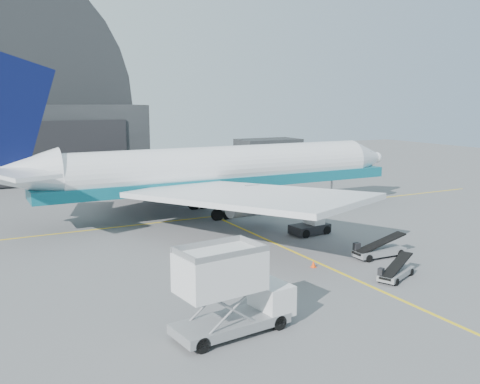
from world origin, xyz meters
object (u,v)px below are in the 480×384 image
catering_truck (230,292)px  pushback_tug (310,227)px  airliner (209,171)px  belt_loader_a (396,272)px  belt_loader_b (378,250)px

catering_truck → pushback_tug: catering_truck is taller
airliner → catering_truck: (-12.15, -29.21, -2.53)m
airliner → belt_loader_a: bearing=-84.3°
catering_truck → airliner: bearing=61.0°
pushback_tug → belt_loader_a: size_ratio=0.97×
belt_loader_a → belt_loader_b: (2.64, 4.73, 0.09)m
airliner → pushback_tug: size_ratio=12.80×
belt_loader_a → belt_loader_b: size_ratio=0.84×
airliner → catering_truck: bearing=-112.6°
airliner → belt_loader_b: size_ratio=10.35×
belt_loader_a → belt_loader_b: belt_loader_b is taller
belt_loader_a → pushback_tug: bearing=57.0°
catering_truck → belt_loader_a: catering_truck is taller
airliner → belt_loader_a: size_ratio=12.36×
pushback_tug → belt_loader_a: 13.96m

